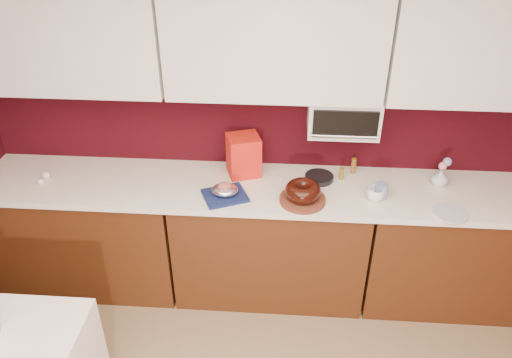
{
  "coord_description": "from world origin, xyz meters",
  "views": [
    {
      "loc": [
        0.1,
        -0.86,
        2.72
      ],
      "look_at": [
        -0.09,
        1.84,
        1.02
      ],
      "focal_mm": 35.0,
      "sensor_mm": 36.0,
      "label": 1
    }
  ],
  "objects": [
    {
      "name": "wall_back",
      "position": [
        0.0,
        2.25,
        1.25
      ],
      "size": [
        4.0,
        0.02,
        2.5
      ],
      "primitive_type": "cube",
      "color": "#35070D",
      "rests_on": "floor"
    },
    {
      "name": "amber_bottle",
      "position": [
        0.48,
        2.07,
        0.94
      ],
      "size": [
        0.04,
        0.04,
        0.09
      ],
      "primitive_type": "cylinder",
      "rotation": [
        0.0,
        0.0,
        0.3
      ],
      "color": "#7D6216",
      "rests_on": "countertop"
    },
    {
      "name": "flower_blue",
      "position": [
        1.16,
        2.07,
        1.07
      ],
      "size": [
        0.06,
        0.06,
        0.06
      ],
      "primitive_type": "sphere",
      "color": "#8097CE",
      "rests_on": "flower_vase"
    },
    {
      "name": "china_plate",
      "position": [
        1.12,
        1.71,
        0.91
      ],
      "size": [
        0.22,
        0.22,
        0.01
      ],
      "primitive_type": "cylinder",
      "rotation": [
        0.0,
        0.0,
        -0.03
      ],
      "color": "silver",
      "rests_on": "countertop"
    },
    {
      "name": "toaster_oven_door",
      "position": [
        0.45,
        1.94,
        1.38
      ],
      "size": [
        0.4,
        0.02,
        0.18
      ],
      "primitive_type": "cube",
      "color": "black",
      "rests_on": "toaster_oven"
    },
    {
      "name": "roasted_ham",
      "position": [
        -0.29,
        1.8,
        0.98
      ],
      "size": [
        0.09,
        0.08,
        0.06
      ],
      "primitive_type": "ellipsoid",
      "rotation": [
        0.0,
        0.0,
        0.04
      ],
      "color": "#B95C54",
      "rests_on": "foil_ham_nest"
    },
    {
      "name": "egg_left",
      "position": [
        -1.55,
        1.86,
        0.92
      ],
      "size": [
        0.05,
        0.04,
        0.04
      ],
      "primitive_type": "ellipsoid",
      "rotation": [
        0.0,
        0.0,
        0.14
      ],
      "color": "white",
      "rests_on": "countertop"
    },
    {
      "name": "upper_cabinet_center",
      "position": [
        0.0,
        2.08,
        1.85
      ],
      "size": [
        1.31,
        0.33,
        0.7
      ],
      "primitive_type": "cube",
      "color": "white",
      "rests_on": "wall_back"
    },
    {
      "name": "coffee_mug",
      "position": [
        0.67,
        1.83,
        0.95
      ],
      "size": [
        0.12,
        0.12,
        0.11
      ],
      "primitive_type": "imported",
      "rotation": [
        0.0,
        0.0,
        0.4
      ],
      "color": "white",
      "rests_on": "countertop"
    },
    {
      "name": "blue_jar",
      "position": [
        0.71,
        1.87,
        0.95
      ],
      "size": [
        0.1,
        0.1,
        0.1
      ],
      "primitive_type": "cylinder",
      "rotation": [
        0.0,
        0.0,
        0.19
      ],
      "color": "navy",
      "rests_on": "countertop"
    },
    {
      "name": "flower_pink",
      "position": [
        1.13,
        2.05,
        1.05
      ],
      "size": [
        0.05,
        0.05,
        0.05
      ],
      "primitive_type": "sphere",
      "color": "pink",
      "rests_on": "flower_vase"
    },
    {
      "name": "base_cabinet_left",
      "position": [
        -1.33,
        1.94,
        0.43
      ],
      "size": [
        1.31,
        0.58,
        0.86
      ],
      "primitive_type": "cube",
      "color": "#4B250F",
      "rests_on": "floor"
    },
    {
      "name": "base_cabinet_right",
      "position": [
        1.33,
        1.94,
        0.43
      ],
      "size": [
        1.31,
        0.58,
        0.86
      ],
      "primitive_type": "cube",
      "color": "#4B250F",
      "rests_on": "floor"
    },
    {
      "name": "navy_towel",
      "position": [
        -0.29,
        1.8,
        0.91
      ],
      "size": [
        0.34,
        0.32,
        0.02
      ],
      "primitive_type": "cube",
      "rotation": [
        0.0,
        0.0,
        0.42
      ],
      "color": "navy",
      "rests_on": "countertop"
    },
    {
      "name": "toaster_oven",
      "position": [
        0.45,
        2.1,
        1.38
      ],
      "size": [
        0.45,
        0.3,
        0.25
      ],
      "primitive_type": "cube",
      "color": "white",
      "rests_on": "upper_cabinet_center"
    },
    {
      "name": "foil_ham_nest",
      "position": [
        -0.29,
        1.8,
        0.96
      ],
      "size": [
        0.19,
        0.17,
        0.06
      ],
      "primitive_type": "ellipsoid",
      "rotation": [
        0.0,
        0.0,
        -0.15
      ],
      "color": "white",
      "rests_on": "navy_towel"
    },
    {
      "name": "dark_pan",
      "position": [
        0.32,
        2.05,
        0.92
      ],
      "size": [
        0.25,
        0.25,
        0.03
      ],
      "primitive_type": "cylinder",
      "rotation": [
        0.0,
        0.0,
        -0.38
      ],
      "color": "black",
      "rests_on": "countertop"
    },
    {
      "name": "pandoro_box",
      "position": [
        -0.2,
        2.1,
        1.04
      ],
      "size": [
        0.26,
        0.25,
        0.29
      ],
      "primitive_type": "cube",
      "rotation": [
        0.0,
        0.0,
        0.32
      ],
      "color": "red",
      "rests_on": "countertop"
    },
    {
      "name": "ceiling",
      "position": [
        0.0,
        0.0,
        2.5
      ],
      "size": [
        4.0,
        4.5,
        0.02
      ],
      "primitive_type": "cube",
      "color": "white",
      "rests_on": "wall_back"
    },
    {
      "name": "countertop",
      "position": [
        0.0,
        1.94,
        0.88
      ],
      "size": [
        4.0,
        0.62,
        0.04
      ],
      "primitive_type": "cube",
      "color": "white",
      "rests_on": "base_cabinet_center"
    },
    {
      "name": "upper_cabinet_right",
      "position": [
        1.33,
        2.08,
        1.85
      ],
      "size": [
        1.31,
        0.33,
        0.7
      ],
      "primitive_type": "cube",
      "color": "white",
      "rests_on": "wall_back"
    },
    {
      "name": "toaster_oven_handle",
      "position": [
        0.45,
        1.93,
        1.3
      ],
      "size": [
        0.42,
        0.02,
        0.02
      ],
      "primitive_type": "cylinder",
      "rotation": [
        0.0,
        1.57,
        0.0
      ],
      "color": "silver",
      "rests_on": "toaster_oven"
    },
    {
      "name": "egg_right",
      "position": [
        -1.55,
        1.94,
        0.92
      ],
      "size": [
        0.07,
        0.06,
        0.05
      ],
      "primitive_type": "ellipsoid",
      "rotation": [
        0.0,
        0.0,
        -0.22
      ],
      "color": "white",
      "rests_on": "countertop"
    },
    {
      "name": "base_cabinet_center",
      "position": [
        0.0,
        1.94,
        0.43
      ],
      "size": [
        1.31,
        0.58,
        0.86
      ],
      "primitive_type": "cube",
      "color": "#4B250F",
      "rests_on": "floor"
    },
    {
      "name": "bundt_cake",
      "position": [
        0.21,
        1.78,
        0.98
      ],
      "size": [
        0.25,
        0.25,
        0.09
      ],
      "primitive_type": "torus",
      "rotation": [
        0.0,
        0.0,
        -0.1
      ],
      "color": "black",
      "rests_on": "cake_base"
    },
    {
      "name": "flower_vase",
      "position": [
        1.13,
        2.05,
        0.97
      ],
      "size": [
        0.11,
        0.11,
        0.13
      ],
      "primitive_type": "imported",
      "rotation": [
        0.0,
        0.0,
        0.33
      ],
      "color": "silver",
      "rests_on": "countertop"
    },
    {
      "name": "amber_bottle_tall",
      "position": [
        0.56,
        2.16,
        0.96
      ],
      "size": [
        0.04,
        0.04,
        0.12
      ],
      "primitive_type": "cylinder",
      "rotation": [
        0.0,
        0.0,
        0.07
      ],
      "color": "brown",
      "rests_on": "countertop"
    },
    {
      "name": "upper_cabinet_left",
      "position": [
        -1.33,
        2.08,
        1.85
      ],
      "size": [
        1.31,
        0.33,
        0.7
      ],
      "primitive_type": "cube",
      "color": "white",
      "rests_on": "wall_back"
    },
    {
      "name": "cake_base",
      "position": [
        0.21,
        1.78,
        0.91
      ],
      "size": [
        0.38,
        0.38,
        0.03
      ],
      "primitive_type": "cylinder",
      "rotation": [
        0.0,
        0.0,
        0.37
      ],
      "color": "brown",
      "rests_on": "countertop"
    }
  ]
}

